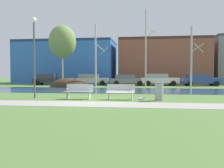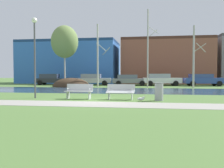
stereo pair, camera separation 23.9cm
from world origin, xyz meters
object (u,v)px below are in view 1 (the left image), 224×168
Objects in this scene: bench_left at (79,91)px; parked_suv_fifth_blue at (200,80)px; parked_van_nearest_dark at (49,79)px; streetlamp at (34,44)px; parked_wagon_fourth_white at (159,79)px; parked_sedan_second_silver at (91,79)px; trash_bin at (159,91)px; parked_hatch_third_grey at (127,80)px; seagull at (141,99)px; bench_right at (121,91)px.

bench_left is 0.34× the size of parked_suv_fifth_blue.
bench_left is 19.44m from parked_van_nearest_dark.
streetlamp is 19.34m from parked_wagon_fourth_white.
parked_wagon_fourth_white reaches higher than parked_sedan_second_silver.
parked_van_nearest_dark is 19.32m from parked_suv_fifth_blue.
trash_bin is 17.62m from parked_hatch_third_grey.
bench_left is at bearing -95.20° from parked_hatch_third_grey.
parked_van_nearest_dark is at bearing -179.76° from parked_suv_fifth_blue.
parked_wagon_fourth_white is 4.99m from parked_suv_fifth_blue.
bench_left is at bearing 169.77° from seagull.
seagull is 0.10× the size of parked_hatch_third_grey.
bench_left is at bearing -107.46° from parked_wagon_fourth_white.
trash_bin is at bearing -52.62° from parked_van_nearest_dark.
seagull is 0.11× the size of parked_van_nearest_dark.
streetlamp reaches higher than parked_suv_fifth_blue.
seagull is (1.18, -0.65, -0.34)m from bench_right.
parked_sedan_second_silver reaches higher than parked_suv_fifth_blue.
parked_suv_fifth_blue is at bearing 69.21° from seagull.
bench_left is 17.72m from parked_sedan_second_silver.
parked_sedan_second_silver is at bearing 113.74° from trash_bin.
parked_hatch_third_grey is (1.55, 17.08, 0.26)m from bench_left.
bench_left is 0.34× the size of streetlamp.
parked_wagon_fourth_white is (5.48, 17.41, 0.32)m from bench_left.
parked_suv_fifth_blue is at bearing 1.95° from parked_hatch_third_grey.
bench_right is at bearing -0.99° from streetlamp.
parked_suv_fifth_blue is (8.92, 0.30, 0.04)m from parked_hatch_third_grey.
streetlamp reaches higher than parked_sedan_second_silver.
parked_sedan_second_silver is at bearing 179.87° from parked_wagon_fourth_white.
parked_sedan_second_silver is at bearing 1.26° from parked_van_nearest_dark.
seagull is (3.62, -0.65, -0.34)m from bench_left.
bench_left is 0.38× the size of parked_van_nearest_dark.
parked_sedan_second_silver is (-5.65, 17.43, 0.30)m from bench_right.
seagull is at bearing -95.86° from parked_wagon_fourth_white.
bench_right is 0.35× the size of parked_sedan_second_silver.
parked_suv_fifth_blue is (13.68, -0.04, 0.00)m from parked_sedan_second_silver.
trash_bin is at bearing -3.43° from bench_left.
parked_hatch_third_grey is 3.94m from parked_wagon_fourth_white.
parked_van_nearest_dark is 0.95× the size of parked_hatch_third_grey.
parked_hatch_third_grey is at bearing 99.89° from trash_bin.
parked_sedan_second_silver is (-0.45, 17.34, -2.50)m from streetlamp.
trash_bin reaches higher than bench_left.
trash_bin is 0.20× the size of streetlamp.
streetlamp reaches higher than parked_wagon_fourth_white.
streetlamp is (-7.33, 0.36, 2.76)m from trash_bin.
parked_sedan_second_silver is 1.01× the size of parked_hatch_third_grey.
streetlamp reaches higher than bench_left.
streetlamp is 18.43m from parked_van_nearest_dark.
streetlamp is (-6.38, 0.74, 3.14)m from seagull.
bench_left is at bearing 180.00° from bench_right.
bench_left is 1.66× the size of trash_bin.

